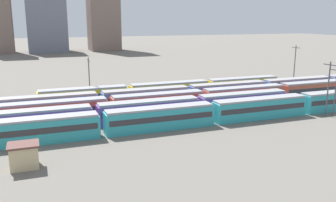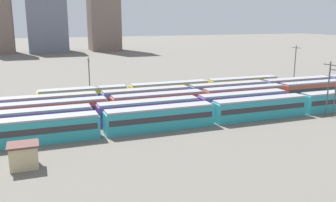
{
  "view_description": "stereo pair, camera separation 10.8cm",
  "coord_description": "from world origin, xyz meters",
  "px_view_note": "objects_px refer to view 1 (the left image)",
  "views": [
    {
      "loc": [
        -11.16,
        -52.85,
        17.51
      ],
      "look_at": [
        12.5,
        10.4,
        2.04
      ],
      "focal_mm": 38.48,
      "sensor_mm": 36.0,
      "label": 1
    },
    {
      "loc": [
        -11.06,
        -52.89,
        17.51
      ],
      "look_at": [
        12.5,
        10.4,
        2.04
      ],
      "focal_mm": 38.48,
      "sensor_mm": 36.0,
      "label": 2
    }
  ],
  "objects_px": {
    "train_track_2": "(244,95)",
    "signal_hut": "(24,156)",
    "catenary_pole_3": "(89,77)",
    "train_track_3": "(228,91)",
    "catenary_pole_1": "(295,64)",
    "train_track_4": "(170,90)",
    "train_track_0": "(213,113)",
    "catenary_pole_2": "(328,86)",
    "train_track_1": "(149,110)",
    "catenary_pole_0": "(336,89)"
  },
  "relations": [
    {
      "from": "catenary_pole_2",
      "to": "train_track_1",
      "type": "bearing_deg",
      "value": 165.52
    },
    {
      "from": "train_track_1",
      "to": "catenary_pole_0",
      "type": "xyz_separation_m",
      "value": [
        33.19,
        -8.31,
        3.13
      ]
    },
    {
      "from": "train_track_2",
      "to": "catenary_pole_3",
      "type": "height_order",
      "value": "catenary_pole_3"
    },
    {
      "from": "train_track_3",
      "to": "catenary_pole_3",
      "type": "distance_m",
      "value": 30.3
    },
    {
      "from": "train_track_3",
      "to": "catenary_pole_0",
      "type": "xyz_separation_m",
      "value": [
        11.63,
        -18.71,
        3.13
      ]
    },
    {
      "from": "catenary_pole_2",
      "to": "catenary_pole_3",
      "type": "bearing_deg",
      "value": 145.3
    },
    {
      "from": "catenary_pole_0",
      "to": "catenary_pole_1",
      "type": "xyz_separation_m",
      "value": [
        13.08,
        27.11,
        0.9
      ]
    },
    {
      "from": "train_track_4",
      "to": "catenary_pole_0",
      "type": "xyz_separation_m",
      "value": [
        23.43,
        -23.91,
        3.13
      ]
    },
    {
      "from": "train_track_4",
      "to": "catenary_pole_2",
      "type": "distance_m",
      "value": 32.45
    },
    {
      "from": "signal_hut",
      "to": "catenary_pole_1",
      "type": "bearing_deg",
      "value": 26.39
    },
    {
      "from": "signal_hut",
      "to": "train_track_2",
      "type": "bearing_deg",
      "value": 24.47
    },
    {
      "from": "train_track_1",
      "to": "catenary_pole_3",
      "type": "height_order",
      "value": "catenary_pole_3"
    },
    {
      "from": "train_track_2",
      "to": "catenary_pole_2",
      "type": "distance_m",
      "value": 16.61
    },
    {
      "from": "catenary_pole_3",
      "to": "signal_hut",
      "type": "distance_m",
      "value": 35.54
    },
    {
      "from": "signal_hut",
      "to": "train_track_4",
      "type": "bearing_deg",
      "value": 44.87
    },
    {
      "from": "catenary_pole_0",
      "to": "signal_hut",
      "type": "height_order",
      "value": "catenary_pole_0"
    },
    {
      "from": "catenary_pole_0",
      "to": "catenary_pole_1",
      "type": "bearing_deg",
      "value": 64.25
    },
    {
      "from": "catenary_pole_2",
      "to": "train_track_0",
      "type": "bearing_deg",
      "value": 172.32
    },
    {
      "from": "train_track_3",
      "to": "catenary_pole_2",
      "type": "bearing_deg",
      "value": -61.67
    },
    {
      "from": "train_track_0",
      "to": "catenary_pole_3",
      "type": "bearing_deg",
      "value": 125.42
    },
    {
      "from": "catenary_pole_2",
      "to": "catenary_pole_3",
      "type": "height_order",
      "value": "catenary_pole_2"
    },
    {
      "from": "train_track_1",
      "to": "train_track_3",
      "type": "relative_size",
      "value": 0.6
    },
    {
      "from": "train_track_0",
      "to": "catenary_pole_1",
      "type": "relative_size",
      "value": 6.95
    },
    {
      "from": "catenary_pole_3",
      "to": "catenary_pole_1",
      "type": "bearing_deg",
      "value": 0.01
    },
    {
      "from": "train_track_3",
      "to": "train_track_4",
      "type": "height_order",
      "value": "same"
    },
    {
      "from": "train_track_3",
      "to": "train_track_2",
      "type": "bearing_deg",
      "value": -80.98
    },
    {
      "from": "train_track_1",
      "to": "catenary_pole_3",
      "type": "bearing_deg",
      "value": 111.37
    },
    {
      "from": "train_track_1",
      "to": "train_track_3",
      "type": "height_order",
      "value": "same"
    },
    {
      "from": "catenary_pole_1",
      "to": "train_track_3",
      "type": "bearing_deg",
      "value": -161.22
    },
    {
      "from": "catenary_pole_2",
      "to": "signal_hut",
      "type": "relative_size",
      "value": 2.79
    },
    {
      "from": "train_track_2",
      "to": "signal_hut",
      "type": "relative_size",
      "value": 26.0
    },
    {
      "from": "catenary_pole_1",
      "to": "signal_hut",
      "type": "height_order",
      "value": "catenary_pole_1"
    },
    {
      "from": "train_track_0",
      "to": "train_track_3",
      "type": "xyz_separation_m",
      "value": [
        11.85,
        15.6,
        0.0
      ]
    },
    {
      "from": "train_track_0",
      "to": "signal_hut",
      "type": "bearing_deg",
      "value": -163.3
    },
    {
      "from": "train_track_3",
      "to": "catenary_pole_1",
      "type": "relative_size",
      "value": 8.71
    },
    {
      "from": "train_track_1",
      "to": "signal_hut",
      "type": "bearing_deg",
      "value": -144.9
    },
    {
      "from": "catenary_pole_3",
      "to": "signal_hut",
      "type": "height_order",
      "value": "catenary_pole_3"
    },
    {
      "from": "catenary_pole_0",
      "to": "catenary_pole_2",
      "type": "relative_size",
      "value": 0.9
    },
    {
      "from": "train_track_0",
      "to": "train_track_1",
      "type": "bearing_deg",
      "value": 151.83
    },
    {
      "from": "train_track_2",
      "to": "train_track_3",
      "type": "height_order",
      "value": "same"
    },
    {
      "from": "train_track_1",
      "to": "catenary_pole_1",
      "type": "xyz_separation_m",
      "value": [
        46.27,
        18.8,
        4.03
      ]
    },
    {
      "from": "train_track_4",
      "to": "catenary_pole_1",
      "type": "distance_m",
      "value": 36.87
    },
    {
      "from": "train_track_3",
      "to": "train_track_4",
      "type": "xyz_separation_m",
      "value": [
        -11.81,
        5.2,
        -0.0
      ]
    },
    {
      "from": "train_track_1",
      "to": "train_track_2",
      "type": "xyz_separation_m",
      "value": [
        22.39,
        5.2,
        0.0
      ]
    },
    {
      "from": "train_track_4",
      "to": "signal_hut",
      "type": "bearing_deg",
      "value": -135.13
    },
    {
      "from": "train_track_2",
      "to": "catenary_pole_1",
      "type": "distance_m",
      "value": 27.78
    },
    {
      "from": "catenary_pole_0",
      "to": "catenary_pole_1",
      "type": "distance_m",
      "value": 30.12
    },
    {
      "from": "catenary_pole_2",
      "to": "catenary_pole_3",
      "type": "distance_m",
      "value": 47.34
    },
    {
      "from": "train_track_3",
      "to": "train_track_4",
      "type": "distance_m",
      "value": 12.9
    },
    {
      "from": "train_track_0",
      "to": "catenary_pole_3",
      "type": "height_order",
      "value": "catenary_pole_3"
    }
  ]
}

